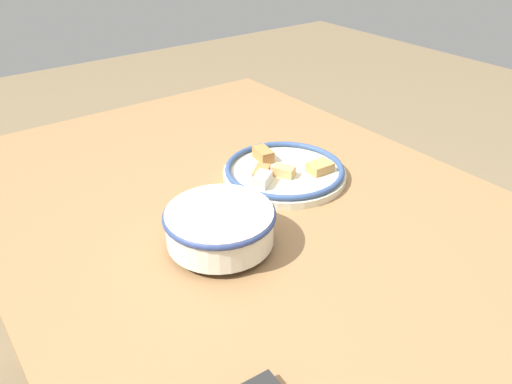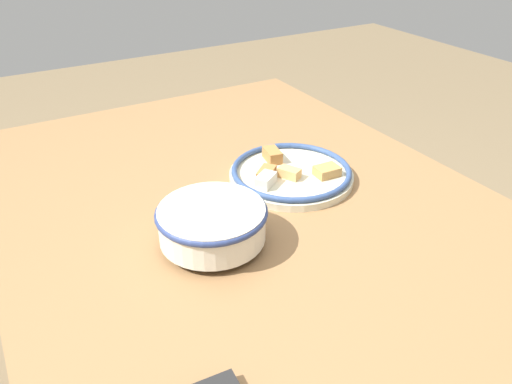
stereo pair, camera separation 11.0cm
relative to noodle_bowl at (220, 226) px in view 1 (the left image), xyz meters
name	(u,v)px [view 1 (the left image)]	position (x,y,z in m)	size (l,w,h in m)	color
dining_table	(256,237)	(0.06, -0.13, -0.12)	(1.54, 1.07, 0.77)	olive
noodle_bowl	(220,226)	(0.00, 0.00, 0.00)	(0.22, 0.22, 0.08)	silver
food_plate	(284,171)	(0.14, -0.28, -0.03)	(0.31, 0.31, 0.05)	beige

